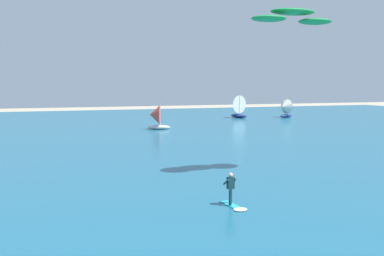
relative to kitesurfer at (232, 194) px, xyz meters
The scene contains 6 objects.
ocean 35.57m from the kitesurfer, 93.22° to the left, with size 160.00×90.00×0.10m, color #1E607F.
kitesurfer is the anchor object (origin of this frame).
kite 13.46m from the kitesurfer, 40.77° to the left, with size 6.10×2.25×0.91m.
sailboat_leading 36.47m from the kitesurfer, 82.22° to the left, with size 3.27×2.90×3.67m.
sailboat_anchored_offshore 55.64m from the kitesurfer, 65.10° to the left, with size 3.56×4.01×4.51m.
sailboat_mid_right 57.35m from the kitesurfer, 56.48° to the left, with size 3.30×2.94×3.71m.
Camera 1 is at (-6.61, -4.34, 6.25)m, focal length 39.73 mm.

